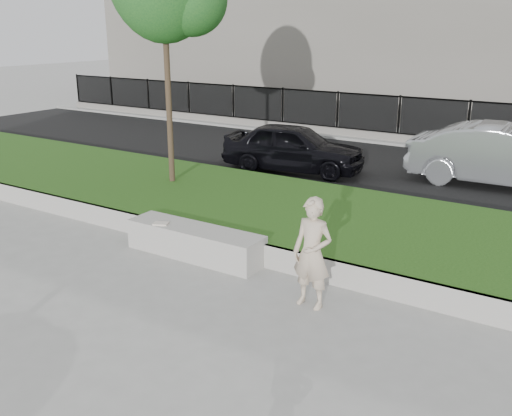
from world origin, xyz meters
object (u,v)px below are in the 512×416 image
Objects in this scene: man at (312,253)px; car_silver at (505,156)px; stone_bench at (195,242)px; book at (161,224)px; car_dark at (294,147)px.

man is 8.05m from car_silver.
book reaches higher than stone_bench.
book is at bearing 178.48° from car_dark.
car_silver is at bearing 37.84° from book.
car_dark is at bearing 102.39° from car_silver.
book is 0.06× the size of car_silver.
car_dark is (-3.92, 6.59, -0.11)m from man.
man reaches higher than stone_bench.
man is 0.42× the size of car_dark.
car_dark is at bearing 103.22° from stone_bench.
car_dark is at bearing 122.74° from man.
stone_bench is 0.68m from book.
man is 0.35× the size of car_silver.
stone_bench is at bearing -175.86° from car_dark.
stone_bench is 0.67× the size of car_dark.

